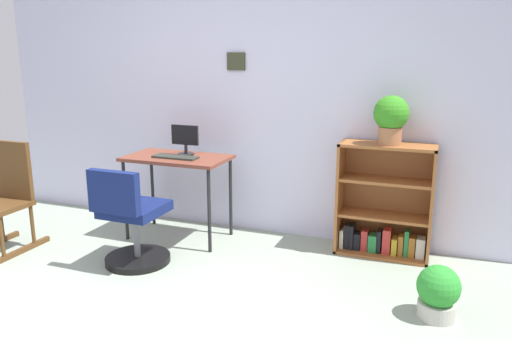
{
  "coord_description": "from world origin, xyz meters",
  "views": [
    {
      "loc": [
        1.75,
        -2.07,
        1.65
      ],
      "look_at": [
        0.49,
        1.19,
        0.81
      ],
      "focal_mm": 34.52,
      "sensor_mm": 36.0,
      "label": 1
    }
  ],
  "objects": [
    {
      "name": "keyboard",
      "position": [
        -0.42,
        1.59,
        0.77
      ],
      "size": [
        0.41,
        0.13,
        0.02
      ],
      "primitive_type": "cube",
      "color": "#2D302A",
      "rests_on": "desk"
    },
    {
      "name": "office_chair",
      "position": [
        -0.48,
        0.99,
        0.35
      ],
      "size": [
        0.52,
        0.55,
        0.81
      ],
      "color": "black",
      "rests_on": "ground_plane"
    },
    {
      "name": "rocking_chair",
      "position": [
        -1.68,
        0.91,
        0.46
      ],
      "size": [
        0.42,
        0.64,
        0.92
      ],
      "color": "#543519",
      "rests_on": "ground_plane"
    },
    {
      "name": "potted_plant_floor",
      "position": [
        1.8,
        1.0,
        0.18
      ],
      "size": [
        0.27,
        0.27,
        0.35
      ],
      "color": "#B7B2A8",
      "rests_on": "ground_plane"
    },
    {
      "name": "wall_back",
      "position": [
        -0.0,
        2.15,
        1.21
      ],
      "size": [
        5.2,
        0.12,
        2.42
      ],
      "color": "silver",
      "rests_on": "ground_plane"
    },
    {
      "name": "monitor",
      "position": [
        -0.4,
        1.76,
        0.9
      ],
      "size": [
        0.26,
        0.15,
        0.27
      ],
      "color": "#262628",
      "rests_on": "desk"
    },
    {
      "name": "desk",
      "position": [
        -0.44,
        1.66,
        0.68
      ],
      "size": [
        0.91,
        0.52,
        0.76
      ],
      "color": "brown",
      "rests_on": "ground_plane"
    },
    {
      "name": "potted_plant_on_shelf",
      "position": [
        1.35,
        1.9,
        1.16
      ],
      "size": [
        0.28,
        0.28,
        0.39
      ],
      "color": "#9E6642",
      "rests_on": "bookshelf_low"
    },
    {
      "name": "bookshelf_low",
      "position": [
        1.34,
        1.96,
        0.4
      ],
      "size": [
        0.76,
        0.3,
        0.94
      ],
      "color": "#98582B",
      "rests_on": "ground_plane"
    }
  ]
}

